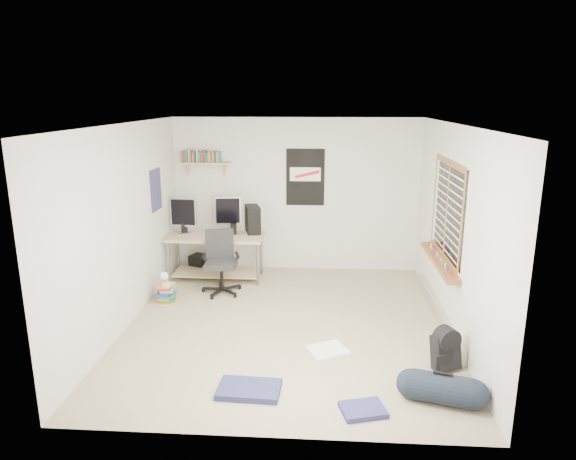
# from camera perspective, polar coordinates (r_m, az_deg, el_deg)

# --- Properties ---
(floor) EXTENTS (4.00, 4.50, 0.01)m
(floor) POSITION_cam_1_polar(r_m,az_deg,el_deg) (6.64, -0.15, -10.48)
(floor) COLOR gray
(floor) RESTS_ON ground
(ceiling) EXTENTS (4.00, 4.50, 0.01)m
(ceiling) POSITION_cam_1_polar(r_m,az_deg,el_deg) (6.03, -0.17, 11.71)
(ceiling) COLOR white
(ceiling) RESTS_ON ground
(back_wall) EXTENTS (4.00, 0.01, 2.50)m
(back_wall) POSITION_cam_1_polar(r_m,az_deg,el_deg) (8.41, 0.90, 3.89)
(back_wall) COLOR silver
(back_wall) RESTS_ON ground
(left_wall) EXTENTS (0.01, 4.50, 2.50)m
(left_wall) POSITION_cam_1_polar(r_m,az_deg,el_deg) (6.66, -17.64, 0.35)
(left_wall) COLOR silver
(left_wall) RESTS_ON ground
(right_wall) EXTENTS (0.01, 4.50, 2.50)m
(right_wall) POSITION_cam_1_polar(r_m,az_deg,el_deg) (6.40, 18.05, -0.23)
(right_wall) COLOR silver
(right_wall) RESTS_ON ground
(desk) EXTENTS (1.61, 1.01, 0.68)m
(desk) POSITION_cam_1_polar(r_m,az_deg,el_deg) (8.19, -7.97, -2.94)
(desk) COLOR tan
(desk) RESTS_ON floor
(monitor_left) EXTENTS (0.43, 0.14, 0.46)m
(monitor_left) POSITION_cam_1_polar(r_m,az_deg,el_deg) (8.26, -11.52, 1.00)
(monitor_left) COLOR #A7A8AC
(monitor_left) RESTS_ON desk
(monitor_right) EXTENTS (0.43, 0.16, 0.46)m
(monitor_right) POSITION_cam_1_polar(r_m,az_deg,el_deg) (8.27, -6.62, 1.18)
(monitor_right) COLOR #A8A9AD
(monitor_right) RESTS_ON desk
(pc_tower) EXTENTS (0.31, 0.47, 0.45)m
(pc_tower) POSITION_cam_1_polar(r_m,az_deg,el_deg) (8.21, -3.93, 1.12)
(pc_tower) COLOR black
(pc_tower) RESTS_ON desk
(keyboard) EXTENTS (0.46, 0.25, 0.02)m
(keyboard) POSITION_cam_1_polar(r_m,az_deg,el_deg) (8.03, -6.95, -0.82)
(keyboard) COLOR black
(keyboard) RESTS_ON desk
(speaker_left) EXTENTS (0.12, 0.12, 0.20)m
(speaker_left) POSITION_cam_1_polar(r_m,az_deg,el_deg) (8.31, -11.44, 0.13)
(speaker_left) COLOR black
(speaker_left) RESTS_ON desk
(speaker_right) EXTENTS (0.11, 0.11, 0.19)m
(speaker_right) POSITION_cam_1_polar(r_m,az_deg,el_deg) (8.14, -6.07, 0.04)
(speaker_right) COLOR black
(speaker_right) RESTS_ON desk
(office_chair) EXTENTS (0.75, 0.75, 0.93)m
(office_chair) POSITION_cam_1_polar(r_m,az_deg,el_deg) (7.55, -7.44, -3.44)
(office_chair) COLOR #252527
(office_chair) RESTS_ON floor
(wall_shelf) EXTENTS (0.80, 0.22, 0.24)m
(wall_shelf) POSITION_cam_1_polar(r_m,az_deg,el_deg) (8.42, -9.12, 7.37)
(wall_shelf) COLOR tan
(wall_shelf) RESTS_ON back_wall
(poster_back_wall) EXTENTS (0.62, 0.03, 0.92)m
(poster_back_wall) POSITION_cam_1_polar(r_m,az_deg,el_deg) (8.33, 1.93, 5.87)
(poster_back_wall) COLOR black
(poster_back_wall) RESTS_ON back_wall
(poster_left_wall) EXTENTS (0.02, 0.42, 0.60)m
(poster_left_wall) POSITION_cam_1_polar(r_m,az_deg,el_deg) (7.70, -14.46, 4.33)
(poster_left_wall) COLOR navy
(poster_left_wall) RESTS_ON left_wall
(window) EXTENTS (0.10, 1.50, 1.26)m
(window) POSITION_cam_1_polar(r_m,az_deg,el_deg) (6.63, 17.11, 2.11)
(window) COLOR brown
(window) RESTS_ON right_wall
(baseboard_heater) EXTENTS (0.08, 2.50, 0.18)m
(baseboard_heater) POSITION_cam_1_polar(r_m,az_deg,el_deg) (7.03, 16.32, -8.77)
(baseboard_heater) COLOR #B7B2A8
(baseboard_heater) RESTS_ON floor
(backpack) EXTENTS (0.34, 0.31, 0.36)m
(backpack) POSITION_cam_1_polar(r_m,az_deg,el_deg) (5.80, 17.10, -12.81)
(backpack) COLOR black
(backpack) RESTS_ON floor
(duffel_bag) EXTENTS (0.36, 0.36, 0.57)m
(duffel_bag) POSITION_cam_1_polar(r_m,az_deg,el_deg) (5.25, 16.73, -16.60)
(duffel_bag) COLOR black
(duffel_bag) RESTS_ON floor
(tshirt) EXTENTS (0.53, 0.50, 0.04)m
(tshirt) POSITION_cam_1_polar(r_m,az_deg,el_deg) (5.99, 4.45, -13.20)
(tshirt) COLOR white
(tshirt) RESTS_ON floor
(jeans_a) EXTENTS (0.63, 0.42, 0.07)m
(jeans_a) POSITION_cam_1_polar(r_m,az_deg,el_deg) (5.27, -4.34, -17.27)
(jeans_a) COLOR navy
(jeans_a) RESTS_ON floor
(jeans_b) EXTENTS (0.46, 0.39, 0.05)m
(jeans_b) POSITION_cam_1_polar(r_m,az_deg,el_deg) (5.03, 8.33, -19.15)
(jeans_b) COLOR navy
(jeans_b) RESTS_ON floor
(book_stack) EXTENTS (0.56, 0.50, 0.32)m
(book_stack) POSITION_cam_1_polar(r_m,az_deg,el_deg) (7.49, -13.37, -6.62)
(book_stack) COLOR brown
(book_stack) RESTS_ON floor
(desk_lamp) EXTENTS (0.18, 0.24, 0.22)m
(desk_lamp) POSITION_cam_1_polar(r_m,az_deg,el_deg) (7.39, -13.36, -5.02)
(desk_lamp) COLOR silver
(desk_lamp) RESTS_ON book_stack
(subwoofer) EXTENTS (0.32, 0.32, 0.28)m
(subwoofer) POSITION_cam_1_polar(r_m,az_deg,el_deg) (8.65, -9.88, -3.63)
(subwoofer) COLOR black
(subwoofer) RESTS_ON floor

